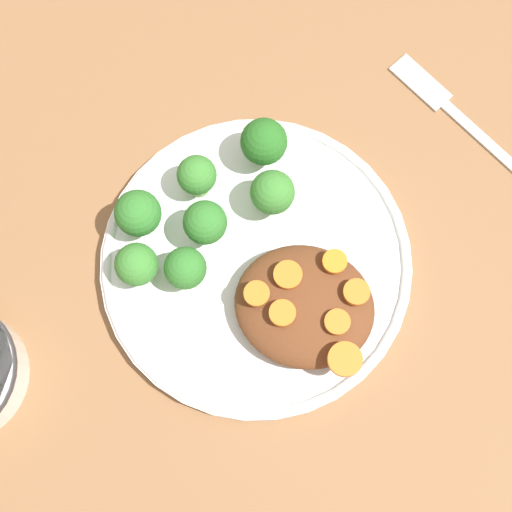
# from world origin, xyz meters

# --- Properties ---
(ground_plane) EXTENTS (4.00, 4.00, 0.00)m
(ground_plane) POSITION_xyz_m (0.00, 0.00, 0.00)
(ground_plane) COLOR #8C603D
(plate) EXTENTS (0.27, 0.27, 0.02)m
(plate) POSITION_xyz_m (0.00, 0.00, 0.01)
(plate) COLOR white
(plate) RESTS_ON ground_plane
(stew_mound) EXTENTS (0.12, 0.11, 0.03)m
(stew_mound) POSITION_xyz_m (-0.05, 0.03, 0.03)
(stew_mound) COLOR brown
(stew_mound) RESTS_ON plate
(broccoli_floret_0) EXTENTS (0.04, 0.04, 0.05)m
(broccoli_floret_0) POSITION_xyz_m (0.05, 0.03, 0.05)
(broccoli_floret_0) COLOR #759E51
(broccoli_floret_0) RESTS_ON plate
(broccoli_floret_1) EXTENTS (0.04, 0.04, 0.06)m
(broccoli_floret_1) POSITION_xyz_m (0.02, -0.10, 0.05)
(broccoli_floret_1) COLOR #7FA85B
(broccoli_floret_1) RESTS_ON plate
(broccoli_floret_2) EXTENTS (0.04, 0.04, 0.05)m
(broccoli_floret_2) POSITION_xyz_m (-0.00, -0.05, 0.05)
(broccoli_floret_2) COLOR #7FA85B
(broccoli_floret_2) RESTS_ON plate
(broccoli_floret_3) EXTENTS (0.03, 0.03, 0.05)m
(broccoli_floret_3) POSITION_xyz_m (0.07, -0.05, 0.04)
(broccoli_floret_3) COLOR #7FA85B
(broccoli_floret_3) RESTS_ON plate
(broccoli_floret_4) EXTENTS (0.04, 0.04, 0.05)m
(broccoli_floret_4) POSITION_xyz_m (0.10, -0.01, 0.05)
(broccoli_floret_4) COLOR #7FA85B
(broccoli_floret_4) RESTS_ON plate
(broccoli_floret_5) EXTENTS (0.04, 0.04, 0.05)m
(broccoli_floret_5) POSITION_xyz_m (0.05, -0.01, 0.05)
(broccoli_floret_5) COLOR #7FA85B
(broccoli_floret_5) RESTS_ON plate
(broccoli_floret_6) EXTENTS (0.04, 0.04, 0.05)m
(broccoli_floret_6) POSITION_xyz_m (0.09, 0.04, 0.04)
(broccoli_floret_6) COLOR #759E51
(broccoli_floret_6) RESTS_ON plate
(carrot_slice_0) EXTENTS (0.03, 0.03, 0.01)m
(carrot_slice_0) POSITION_xyz_m (-0.09, 0.07, 0.05)
(carrot_slice_0) COLOR orange
(carrot_slice_0) RESTS_ON stew_mound
(carrot_slice_1) EXTENTS (0.02, 0.02, 0.01)m
(carrot_slice_1) POSITION_xyz_m (-0.03, 0.05, 0.05)
(carrot_slice_1) COLOR orange
(carrot_slice_1) RESTS_ON stew_mound
(carrot_slice_2) EXTENTS (0.02, 0.02, 0.00)m
(carrot_slice_2) POSITION_xyz_m (-0.07, -0.01, 0.05)
(carrot_slice_2) COLOR orange
(carrot_slice_2) RESTS_ON stew_mound
(carrot_slice_3) EXTENTS (0.02, 0.02, 0.00)m
(carrot_slice_3) POSITION_xyz_m (-0.08, 0.04, 0.05)
(carrot_slice_3) COLOR orange
(carrot_slice_3) RESTS_ON stew_mound
(carrot_slice_4) EXTENTS (0.02, 0.02, 0.00)m
(carrot_slice_4) POSITION_xyz_m (-0.03, 0.01, 0.05)
(carrot_slice_4) COLOR orange
(carrot_slice_4) RESTS_ON stew_mound
(carrot_slice_5) EXTENTS (0.02, 0.02, 0.01)m
(carrot_slice_5) POSITION_xyz_m (-0.09, 0.01, 0.05)
(carrot_slice_5) COLOR orange
(carrot_slice_5) RESTS_ON stew_mound
(carrot_slice_6) EXTENTS (0.02, 0.02, 0.00)m
(carrot_slice_6) POSITION_xyz_m (-0.01, 0.04, 0.05)
(carrot_slice_6) COLOR orange
(carrot_slice_6) RESTS_ON stew_mound
(fork) EXTENTS (0.19, 0.12, 0.01)m
(fork) POSITION_xyz_m (-0.15, -0.19, 0.00)
(fork) COLOR silver
(fork) RESTS_ON ground_plane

